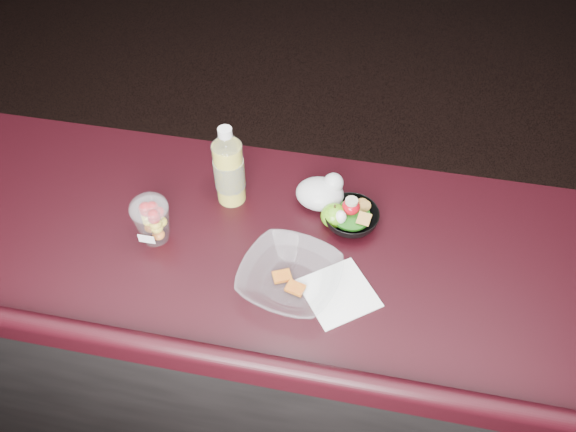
# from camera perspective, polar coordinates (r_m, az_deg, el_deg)

# --- Properties ---
(room_shell) EXTENTS (8.00, 8.00, 8.00)m
(room_shell) POSITION_cam_1_polar(r_m,az_deg,el_deg) (0.74, -13.14, 19.90)
(room_shell) COLOR black
(room_shell) RESTS_ON ground
(counter) EXTENTS (4.06, 0.71, 1.02)m
(counter) POSITION_cam_1_polar(r_m,az_deg,el_deg) (1.91, -3.09, -11.93)
(counter) COLOR black
(counter) RESTS_ON ground
(lemonade_bottle) EXTENTS (0.08, 0.08, 0.25)m
(lemonade_bottle) POSITION_cam_1_polar(r_m,az_deg,el_deg) (1.52, -6.00, 4.58)
(lemonade_bottle) COLOR gold
(lemonade_bottle) RESTS_ON counter
(fruit_cup) EXTENTS (0.10, 0.10, 0.14)m
(fruit_cup) POSITION_cam_1_polar(r_m,az_deg,el_deg) (1.48, -13.69, -0.28)
(fruit_cup) COLOR white
(fruit_cup) RESTS_ON counter
(green_apple) EXTENTS (0.07, 0.07, 0.07)m
(green_apple) POSITION_cam_1_polar(r_m,az_deg,el_deg) (1.50, 4.69, 0.04)
(green_apple) COLOR #37790D
(green_apple) RESTS_ON counter
(plastic_bag) EXTENTS (0.13, 0.11, 0.10)m
(plastic_bag) POSITION_cam_1_polar(r_m,az_deg,el_deg) (1.54, 3.44, 2.41)
(plastic_bag) COLOR silver
(plastic_bag) RESTS_ON counter
(snack_bowl) EXTENTS (0.15, 0.15, 0.08)m
(snack_bowl) POSITION_cam_1_polar(r_m,az_deg,el_deg) (1.51, 6.37, -0.10)
(snack_bowl) COLOR black
(snack_bowl) RESTS_ON counter
(takeout_bowl) EXTENTS (0.29, 0.29, 0.06)m
(takeout_bowl) POSITION_cam_1_polar(r_m,az_deg,el_deg) (1.37, 0.20, -6.27)
(takeout_bowl) COLOR silver
(takeout_bowl) RESTS_ON counter
(paper_napkin) EXTENTS (0.22, 0.22, 0.00)m
(paper_napkin) POSITION_cam_1_polar(r_m,az_deg,el_deg) (1.39, 5.18, -7.79)
(paper_napkin) COLOR white
(paper_napkin) RESTS_ON counter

